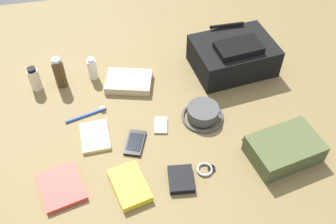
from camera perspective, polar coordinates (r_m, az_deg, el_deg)
The scene contains 16 objects.
ground_plane at distance 1.63m, azimuth 0.00°, elevation -1.21°, with size 2.64×2.02×0.02m, color brown.
backpack at distance 1.83m, azimuth 9.51°, elevation 8.17°, with size 0.39×0.30×0.17m.
toiletry_pouch at distance 1.54m, azimuth 16.56°, elevation -5.08°, with size 0.29×0.26×0.08m.
bucket_hat at distance 1.62m, azimuth 5.12°, elevation -0.23°, with size 0.18×0.18×0.06m.
lotion_bottle at distance 1.81m, azimuth -18.92°, elevation 4.60°, with size 0.05×0.05×0.12m.
cologne_bottle at distance 1.78m, azimuth -15.60°, elevation 5.57°, with size 0.05×0.05×0.15m.
toothpaste_tube at distance 1.79m, azimuth -10.98°, elevation 6.22°, with size 0.04×0.04×0.11m.
paperback_novel at distance 1.47m, azimuth -15.27°, elevation -10.52°, with size 0.18×0.20×0.02m.
travel_guidebook at distance 1.43m, azimuth -5.62°, elevation -10.68°, with size 0.15×0.19×0.03m.
cell_phone at distance 1.54m, azimuth -4.83°, elevation -4.51°, with size 0.11×0.14×0.01m.
media_player at distance 1.59m, azimuth -1.04°, elevation -1.96°, with size 0.07×0.09×0.01m.
wristwatch at distance 1.47m, azimuth 5.52°, elevation -8.33°, with size 0.07×0.06×0.01m.
toothbrush at distance 1.67m, azimuth -11.55°, elevation -0.33°, with size 0.17×0.05×0.02m.
wallet at distance 1.44m, azimuth 1.91°, elevation -9.79°, with size 0.09×0.11×0.02m, color black.
notepad at distance 1.58m, azimuth -10.61°, elevation -3.53°, with size 0.11×0.15×0.02m, color beige.
folded_towel at distance 1.76m, azimuth -5.75°, elevation 4.43°, with size 0.20×0.14×0.04m, color #C6B289.
Camera 1 is at (-0.22, -1.04, 1.23)m, focal length 41.71 mm.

